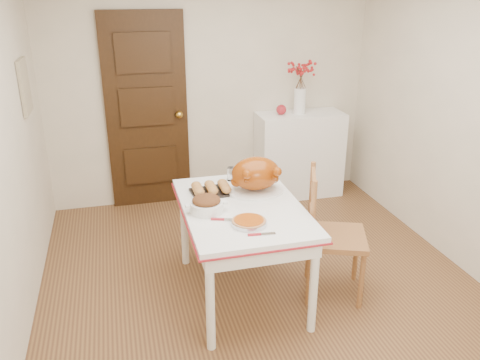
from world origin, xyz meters
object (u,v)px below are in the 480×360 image
object	(u,v)px
turkey_platter	(256,175)
pumpkin_pie	(249,221)
sideboard	(299,155)
kitchen_table	(242,250)
chair_oak	(336,234)

from	to	relation	value
turkey_platter	pumpkin_pie	world-z (taller)	turkey_platter
turkey_platter	pumpkin_pie	size ratio (longest dim) A/B	1.85
sideboard	turkey_platter	bearing A→B (deg)	-122.09
kitchen_table	pumpkin_pie	world-z (taller)	pumpkin_pie
chair_oak	pumpkin_pie	xyz separation A→B (m)	(-0.74, -0.16, 0.28)
kitchen_table	turkey_platter	distance (m)	0.59
chair_oak	turkey_platter	world-z (taller)	turkey_platter
kitchen_table	sideboard	bearing A→B (deg)	57.04
turkey_platter	pumpkin_pie	distance (m)	0.57
kitchen_table	chair_oak	bearing A→B (deg)	-12.61
chair_oak	kitchen_table	bearing A→B (deg)	98.50
sideboard	chair_oak	distance (m)	1.97
kitchen_table	chair_oak	distance (m)	0.73
sideboard	chair_oak	size ratio (longest dim) A/B	0.94
kitchen_table	pumpkin_pie	xyz separation A→B (m)	(-0.03, -0.32, 0.41)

